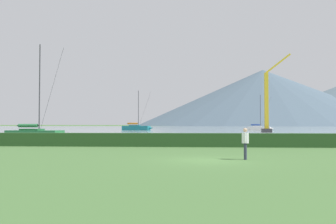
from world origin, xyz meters
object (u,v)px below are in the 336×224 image
sailboat_slip_6 (36,134)px  person_standing_walker (245,141)px  sailboat_slip_5 (259,128)px  dock_crane (267,106)px  sailboat_slip_3 (137,128)px

sailboat_slip_6 → person_standing_walker: (22.01, -23.53, 0.31)m
sailboat_slip_5 → dock_crane: size_ratio=0.59×
sailboat_slip_3 → sailboat_slip_5: 35.38m
sailboat_slip_3 → sailboat_slip_6: 61.90m
sailboat_slip_5 → dock_crane: dock_crane is taller
sailboat_slip_3 → sailboat_slip_5: size_ratio=1.13×
sailboat_slip_5 → sailboat_slip_6: 73.58m
sailboat_slip_3 → sailboat_slip_5: sailboat_slip_3 is taller
sailboat_slip_6 → dock_crane: size_ratio=0.67×
sailboat_slip_5 → sailboat_slip_6: bearing=-107.1°
sailboat_slip_6 → person_standing_walker: 32.23m
person_standing_walker → dock_crane: bearing=91.5°
sailboat_slip_3 → sailboat_slip_6: size_ratio=1.00×
sailboat_slip_6 → dock_crane: (35.12, 38.04, 5.11)m
sailboat_slip_3 → sailboat_slip_6: (-2.24, -61.86, -0.10)m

